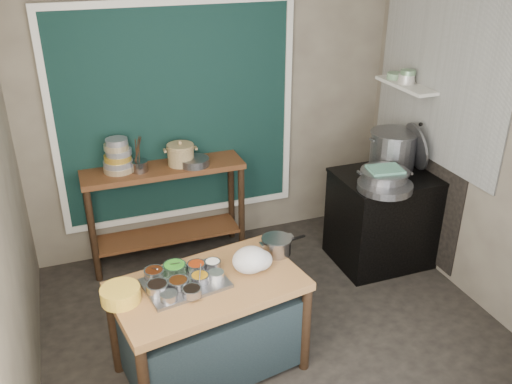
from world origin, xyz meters
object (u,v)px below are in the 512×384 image
object	(u,v)px
yellow_basin	(121,294)
ceramic_crock	(181,156)
saucepan	(276,246)
utensil_cup	(139,166)
steamer	(384,178)
back_counter	(167,213)
stock_pot	(393,150)
stove_block	(384,219)
prep_table	(210,327)
condiment_tray	(185,283)

from	to	relation	value
yellow_basin	ceramic_crock	xyz separation A→B (m)	(0.77, 1.57, 0.24)
saucepan	utensil_cup	bearing A→B (deg)	109.45
utensil_cup	steamer	bearing A→B (deg)	-24.09
back_counter	stock_pot	bearing A→B (deg)	-15.97
yellow_basin	utensil_cup	size ratio (longest dim) A/B	1.57
stove_block	yellow_basin	bearing A→B (deg)	-161.27
prep_table	stove_block	distance (m)	2.11
steamer	utensil_cup	bearing A→B (deg)	155.91
condiment_tray	utensil_cup	size ratio (longest dim) A/B	3.30
back_counter	stove_block	world-z (taller)	back_counter
back_counter	condiment_tray	size ratio (longest dim) A/B	2.76
saucepan	stock_pot	bearing A→B (deg)	19.84
condiment_tray	stove_block	bearing A→B (deg)	21.54
utensil_cup	ceramic_crock	xyz separation A→B (m)	(0.38, 0.02, 0.04)
yellow_basin	stock_pot	xyz separation A→B (m)	(2.61, 1.00, 0.25)
condiment_tray	yellow_basin	world-z (taller)	yellow_basin
back_counter	ceramic_crock	bearing A→B (deg)	-1.71
yellow_basin	ceramic_crock	distance (m)	1.76
utensil_cup	ceramic_crock	bearing A→B (deg)	2.81
condiment_tray	ceramic_crock	distance (m)	1.61
back_counter	utensil_cup	xyz separation A→B (m)	(-0.21, -0.02, 0.52)
condiment_tray	saucepan	size ratio (longest dim) A/B	2.33
prep_table	steamer	bearing A→B (deg)	11.66
yellow_basin	saucepan	size ratio (longest dim) A/B	1.11
condiment_tray	stock_pot	size ratio (longest dim) A/B	1.19
saucepan	stock_pot	distance (m)	1.71
stove_block	condiment_tray	bearing A→B (deg)	-158.46
saucepan	steamer	distance (m)	1.31
ceramic_crock	stock_pot	size ratio (longest dim) A/B	0.58
utensil_cup	ceramic_crock	world-z (taller)	ceramic_crock
prep_table	yellow_basin	bearing A→B (deg)	170.11
stove_block	yellow_basin	distance (m)	2.66
prep_table	stove_block	world-z (taller)	stove_block
prep_table	steamer	distance (m)	1.98
stove_block	condiment_tray	xyz separation A→B (m)	(-2.08, -0.82, 0.34)
back_counter	condiment_tray	distance (m)	1.59
yellow_basin	utensil_cup	xyz separation A→B (m)	(0.39, 1.55, 0.20)
utensil_cup	steamer	xyz separation A→B (m)	(1.95, -0.87, -0.05)
back_counter	ceramic_crock	world-z (taller)	ceramic_crock
prep_table	stock_pot	bearing A→B (deg)	16.57
stove_block	back_counter	bearing A→B (deg)	158.98
ceramic_crock	back_counter	bearing A→B (deg)	178.29
yellow_basin	steamer	size ratio (longest dim) A/B	0.59
condiment_tray	steamer	world-z (taller)	steamer
stove_block	stock_pot	size ratio (longest dim) A/B	2.04
back_counter	saucepan	bearing A→B (deg)	-69.00
condiment_tray	saucepan	bearing A→B (deg)	12.29
stove_block	stock_pot	world-z (taller)	stock_pot
back_counter	yellow_basin	size ratio (longest dim) A/B	5.78
yellow_basin	steamer	bearing A→B (deg)	16.32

